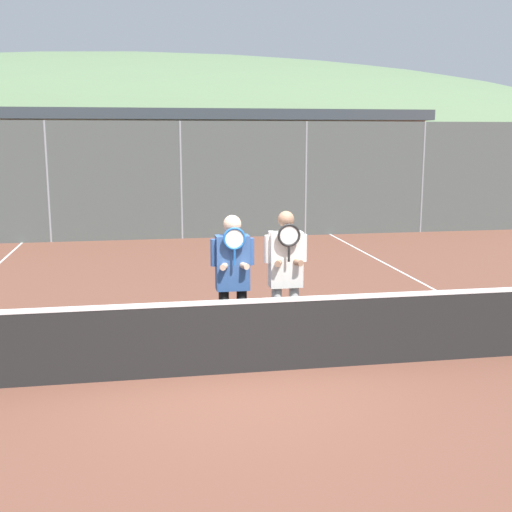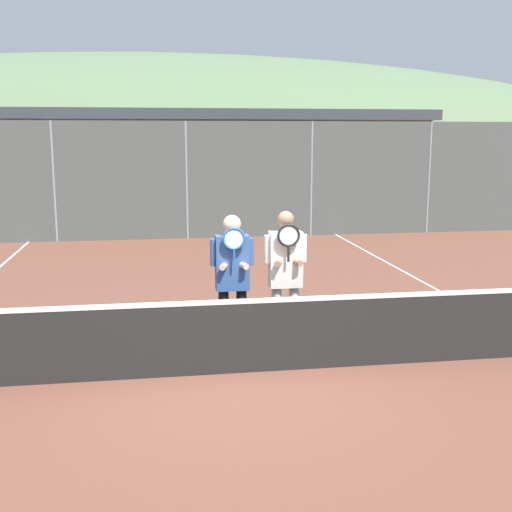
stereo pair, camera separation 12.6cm
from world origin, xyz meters
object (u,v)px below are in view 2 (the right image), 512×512
at_px(player_leftmost, 232,274).
at_px(car_center, 332,192).
at_px(player_center_left, 285,272).
at_px(car_left_of_center, 175,194).
at_px(car_far_left, 4,198).

distance_m(player_leftmost, car_center, 13.66).
xyz_separation_m(player_center_left, car_left_of_center, (-0.95, 12.68, -0.14)).
bearing_deg(player_center_left, car_far_left, 115.71).
bearing_deg(player_center_left, player_leftmost, 177.03).
bearing_deg(car_left_of_center, player_leftmost, -88.75).
bearing_deg(car_center, player_center_left, -108.21).
distance_m(player_leftmost, player_center_left, 0.67).
bearing_deg(car_far_left, car_center, 0.15).
height_order(car_far_left, car_left_of_center, car_left_of_center).
height_order(car_far_left, car_center, car_center).
relative_size(car_left_of_center, car_center, 0.96).
height_order(player_leftmost, player_center_left, player_center_left).
bearing_deg(car_center, car_left_of_center, -178.72).
relative_size(car_far_left, car_center, 1.02).
xyz_separation_m(player_center_left, car_center, (4.21, 12.79, -0.15)).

